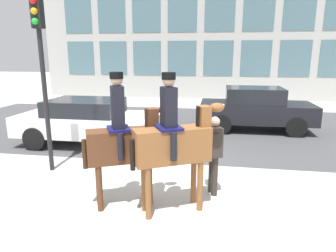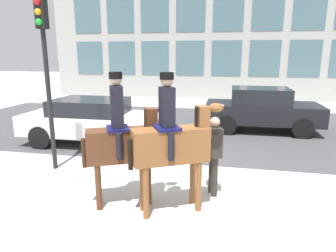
{
  "view_description": "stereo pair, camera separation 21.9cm",
  "coord_description": "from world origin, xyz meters",
  "px_view_note": "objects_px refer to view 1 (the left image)",
  "views": [
    {
      "loc": [
        1.18,
        -7.0,
        2.84
      ],
      "look_at": [
        0.22,
        -1.14,
        1.42
      ],
      "focal_mm": 32.0,
      "sensor_mm": 36.0,
      "label": 1
    },
    {
      "loc": [
        1.4,
        -6.97,
        2.84
      ],
      "look_at": [
        0.22,
        -1.14,
        1.42
      ],
      "focal_mm": 32.0,
      "sensor_mm": 36.0,
      "label": 2
    }
  ],
  "objects_px": {
    "street_car_far_lane": "(255,108)",
    "mounted_horse_lead": "(124,140)",
    "mounted_horse_companion": "(174,141)",
    "traffic_light": "(41,58)",
    "pedestrian_bystander": "(213,149)",
    "street_car_near_lane": "(89,121)"
  },
  "relations": [
    {
      "from": "mounted_horse_companion",
      "to": "mounted_horse_lead",
      "type": "bearing_deg",
      "value": 146.39
    },
    {
      "from": "street_car_near_lane",
      "to": "street_car_far_lane",
      "type": "relative_size",
      "value": 1.07
    },
    {
      "from": "pedestrian_bystander",
      "to": "traffic_light",
      "type": "height_order",
      "value": "traffic_light"
    },
    {
      "from": "mounted_horse_companion",
      "to": "traffic_light",
      "type": "distance_m",
      "value": 3.92
    },
    {
      "from": "street_car_far_lane",
      "to": "mounted_horse_lead",
      "type": "bearing_deg",
      "value": -115.83
    },
    {
      "from": "mounted_horse_companion",
      "to": "street_car_near_lane",
      "type": "relative_size",
      "value": 0.57
    },
    {
      "from": "traffic_light",
      "to": "street_car_near_lane",
      "type": "bearing_deg",
      "value": 89.64
    },
    {
      "from": "pedestrian_bystander",
      "to": "street_car_far_lane",
      "type": "bearing_deg",
      "value": -127.51
    },
    {
      "from": "mounted_horse_lead",
      "to": "street_car_near_lane",
      "type": "bearing_deg",
      "value": 97.47
    },
    {
      "from": "pedestrian_bystander",
      "to": "street_car_far_lane",
      "type": "height_order",
      "value": "pedestrian_bystander"
    },
    {
      "from": "mounted_horse_companion",
      "to": "pedestrian_bystander",
      "type": "bearing_deg",
      "value": 21.32
    },
    {
      "from": "mounted_horse_lead",
      "to": "street_car_near_lane",
      "type": "height_order",
      "value": "mounted_horse_lead"
    },
    {
      "from": "pedestrian_bystander",
      "to": "mounted_horse_lead",
      "type": "bearing_deg",
      "value": -0.33
    },
    {
      "from": "mounted_horse_lead",
      "to": "street_car_near_lane",
      "type": "relative_size",
      "value": 0.57
    },
    {
      "from": "street_car_near_lane",
      "to": "traffic_light",
      "type": "xyz_separation_m",
      "value": [
        -0.01,
        -2.3,
        1.99
      ]
    },
    {
      "from": "mounted_horse_companion",
      "to": "street_car_near_lane",
      "type": "xyz_separation_m",
      "value": [
        -3.32,
        3.78,
        -0.56
      ]
    },
    {
      "from": "mounted_horse_companion",
      "to": "traffic_light",
      "type": "bearing_deg",
      "value": 128.65
    },
    {
      "from": "mounted_horse_lead",
      "to": "mounted_horse_companion",
      "type": "distance_m",
      "value": 0.96
    },
    {
      "from": "street_car_near_lane",
      "to": "traffic_light",
      "type": "relative_size",
      "value": 1.08
    },
    {
      "from": "mounted_horse_lead",
      "to": "mounted_horse_companion",
      "type": "bearing_deg",
      "value": -31.38
    },
    {
      "from": "pedestrian_bystander",
      "to": "street_car_far_lane",
      "type": "relative_size",
      "value": 0.39
    },
    {
      "from": "mounted_horse_companion",
      "to": "street_car_far_lane",
      "type": "distance_m",
      "value": 6.98
    }
  ]
}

